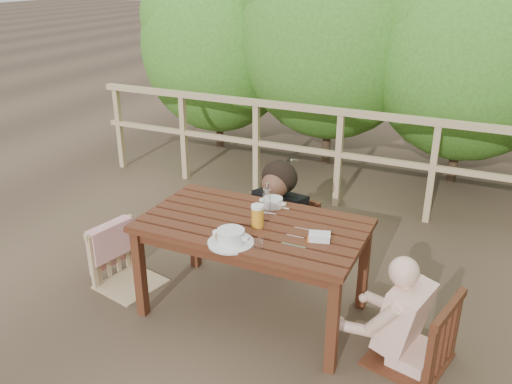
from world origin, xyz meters
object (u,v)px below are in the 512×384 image
at_px(woman, 290,180).
at_px(soup_far, 273,203).
at_px(butter_tub, 319,238).
at_px(chair_far, 288,208).
at_px(diner_right, 423,283).
at_px(tumbler, 258,245).
at_px(beer_glass, 258,217).
at_px(chair_left, 126,234).
at_px(chair_right, 416,297).
at_px(bread_roll, 226,237).
at_px(soup_near, 231,237).
at_px(table, 253,269).
at_px(bottle, 267,199).

xyz_separation_m(woman, soup_far, (0.11, -0.62, 0.06)).
bearing_deg(butter_tub, soup_far, 127.64).
relative_size(chair_far, woman, 0.63).
relative_size(diner_right, tumbler, 16.30).
relative_size(diner_right, butter_tub, 8.44).
xyz_separation_m(chair_far, beer_glass, (0.14, -0.92, 0.35)).
relative_size(chair_far, diner_right, 0.73).
bearing_deg(butter_tub, woman, 104.79).
height_order(chair_left, chair_right, chair_right).
relative_size(woman, bread_roll, 9.55).
height_order(soup_far, bread_roll, bread_roll).
relative_size(chair_right, bread_roll, 6.76).
relative_size(chair_far, soup_near, 2.88).
bearing_deg(soup_far, chair_left, -159.04).
distance_m(table, chair_left, 1.00).
distance_m(soup_far, butter_tub, 0.57).
distance_m(soup_far, beer_glass, 0.33).
bearing_deg(tumbler, bread_roll, 178.29).
bearing_deg(chair_right, table, -79.80).
bearing_deg(chair_right, soup_far, -94.47).
bearing_deg(soup_far, diner_right, -17.64).
height_order(soup_near, butter_tub, soup_near).
xyz_separation_m(table, chair_far, (-0.09, 0.88, 0.07)).
height_order(soup_far, bottle, bottle).
xyz_separation_m(chair_left, chair_far, (0.90, 0.99, -0.02)).
distance_m(soup_near, tumbler, 0.19).
height_order(diner_right, soup_near, diner_right).
distance_m(soup_far, tumbler, 0.61).
height_order(diner_right, bread_roll, diner_right).
bearing_deg(woman, chair_right, 148.65).
bearing_deg(chair_far, soup_far, -71.49).
relative_size(bread_roll, tumbler, 1.99).
bearing_deg(woman, table, 103.64).
distance_m(table, diner_right, 1.15).
height_order(tumbler, butter_tub, tumbler).
relative_size(table, tumbler, 21.26).
bearing_deg(diner_right, bread_roll, 114.92).
relative_size(table, bread_roll, 10.69).
distance_m(table, bottle, 0.49).
relative_size(chair_far, soup_far, 3.51).
relative_size(woman, beer_glass, 8.10).
distance_m(chair_far, soup_near, 1.23).
relative_size(chair_far, bottle, 3.61).
height_order(woman, diner_right, woman).
bearing_deg(chair_left, butter_tub, -76.00).
bearing_deg(tumbler, chair_far, 102.87).
bearing_deg(butter_tub, chair_left, 165.80).
xyz_separation_m(chair_left, beer_glass, (1.05, 0.07, 0.33)).
height_order(chair_left, beer_glass, chair_left).
distance_m(bread_roll, butter_tub, 0.58).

